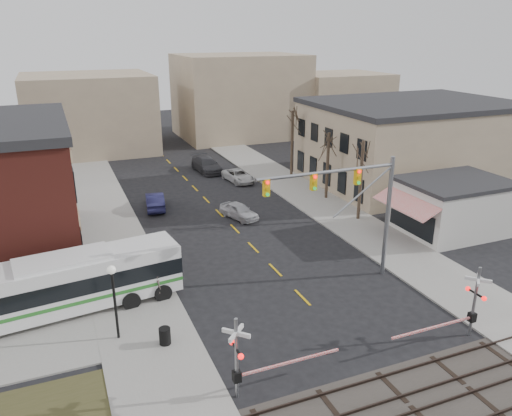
{
  "coord_description": "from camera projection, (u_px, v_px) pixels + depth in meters",
  "views": [
    {
      "loc": [
        -12.75,
        -21.63,
        15.33
      ],
      "look_at": [
        -0.18,
        9.0,
        3.5
      ],
      "focal_mm": 35.0,
      "sensor_mm": 36.0,
      "label": 1
    }
  ],
  "objects": [
    {
      "name": "tan_building",
      "position": [
        411.0,
        142.0,
        52.41
      ],
      "size": [
        20.3,
        15.3,
        8.5
      ],
      "color": "gray",
      "rests_on": "ground"
    },
    {
      "name": "sidewalk_west",
      "position": [
        106.0,
        220.0,
        42.56
      ],
      "size": [
        5.0,
        60.0,
        0.12
      ],
      "primitive_type": "cube",
      "color": "gray",
      "rests_on": "ground"
    },
    {
      "name": "car_d",
      "position": [
        207.0,
        165.0,
        57.08
      ],
      "size": [
        2.65,
        5.72,
        1.62
      ],
      "primitive_type": "imported",
      "rotation": [
        0.0,
        0.0,
        0.07
      ],
      "color": "#39393D",
      "rests_on": "ground"
    },
    {
      "name": "car_b",
      "position": [
        155.0,
        201.0,
        45.17
      ],
      "size": [
        2.18,
        4.66,
        1.48
      ],
      "primitive_type": "imported",
      "rotation": [
        0.0,
        0.0,
        3.0
      ],
      "color": "#18183D",
      "rests_on": "ground"
    },
    {
      "name": "car_c",
      "position": [
        238.0,
        176.0,
        53.31
      ],
      "size": [
        2.7,
        4.82,
        1.27
      ],
      "primitive_type": "imported",
      "rotation": [
        0.0,
        0.0,
        0.13
      ],
      "color": "#BCBCBC",
      "rests_on": "ground"
    },
    {
      "name": "sidewalk_east",
      "position": [
        304.0,
        194.0,
        49.35
      ],
      "size": [
        5.0,
        60.0,
        0.12
      ],
      "primitive_type": "cube",
      "color": "gray",
      "rests_on": "ground"
    },
    {
      "name": "traffic_signal_mast",
      "position": [
        355.0,
        197.0,
        30.49
      ],
      "size": [
        9.26,
        0.3,
        8.0
      ],
      "color": "gray",
      "rests_on": "ground"
    },
    {
      "name": "ballast_strip",
      "position": [
        409.0,
        405.0,
        21.57
      ],
      "size": [
        160.0,
        5.0,
        0.06
      ],
      "primitive_type": "cube",
      "color": "#332D28",
      "rests_on": "ground"
    },
    {
      "name": "tree_east_b",
      "position": [
        327.0,
        166.0,
        47.0
      ],
      "size": [
        0.28,
        0.28,
        6.3
      ],
      "color": "#382B21",
      "rests_on": "sidewalk_east"
    },
    {
      "name": "car_a",
      "position": [
        239.0,
        211.0,
        42.87
      ],
      "size": [
        2.82,
        4.25,
        1.34
      ],
      "primitive_type": "imported",
      "rotation": [
        0.0,
        0.0,
        0.34
      ],
      "color": "#B8B8BD",
      "rests_on": "ground"
    },
    {
      "name": "transit_bus",
      "position": [
        66.0,
        284.0,
        28.08
      ],
      "size": [
        13.09,
        4.35,
        3.31
      ],
      "color": "silver",
      "rests_on": "ground"
    },
    {
      "name": "rr_crossing_west",
      "position": [
        246.0,
        357.0,
        21.59
      ],
      "size": [
        5.6,
        1.36,
        4.0
      ],
      "color": "gray",
      "rests_on": "ground"
    },
    {
      "name": "awning_shop",
      "position": [
        453.0,
        206.0,
        39.63
      ],
      "size": [
        9.74,
        6.2,
        4.3
      ],
      "color": "beige",
      "rests_on": "ground"
    },
    {
      "name": "ground",
      "position": [
        319.0,
        314.0,
        28.55
      ],
      "size": [
        160.0,
        160.0,
        0.0
      ],
      "primitive_type": "plane",
      "color": "black",
      "rests_on": "ground"
    },
    {
      "name": "pedestrian_far",
      "position": [
        97.0,
        272.0,
        31.38
      ],
      "size": [
        0.93,
        1.02,
        1.7
      ],
      "primitive_type": "imported",
      "rotation": [
        0.0,
        0.0,
        1.15
      ],
      "color": "#394364",
      "rests_on": "sidewalk_west"
    },
    {
      "name": "rr_crossing_east",
      "position": [
        468.0,
        304.0,
        25.77
      ],
      "size": [
        5.6,
        1.36,
        4.0
      ],
      "color": "gray",
      "rests_on": "ground"
    },
    {
      "name": "tree_east_c",
      "position": [
        292.0,
        144.0,
        53.89
      ],
      "size": [
        0.28,
        0.28,
        7.2
      ],
      "color": "#382B21",
      "rests_on": "sidewalk_east"
    },
    {
      "name": "rail_tracks",
      "position": [
        409.0,
        403.0,
        21.54
      ],
      "size": [
        160.0,
        3.91,
        0.14
      ],
      "color": "#2D231E",
      "rests_on": "ground"
    },
    {
      "name": "trash_bin",
      "position": [
        165.0,
        336.0,
        25.51
      ],
      "size": [
        0.6,
        0.6,
        0.9
      ],
      "primitive_type": "cylinder",
      "color": "black",
      "rests_on": "sidewalk_west"
    },
    {
      "name": "pedestrian_near",
      "position": [
        159.0,
        287.0,
        29.6
      ],
      "size": [
        0.41,
        0.62,
        1.68
      ],
      "primitive_type": "imported",
      "rotation": [
        0.0,
        0.0,
        1.56
      ],
      "color": "#564944",
      "rests_on": "sidewalk_west"
    },
    {
      "name": "street_lamp",
      "position": [
        113.0,
        287.0,
        25.15
      ],
      "size": [
        0.44,
        0.44,
        4.16
      ],
      "color": "black",
      "rests_on": "sidewalk_west"
    },
    {
      "name": "tree_east_a",
      "position": [
        361.0,
        181.0,
        41.59
      ],
      "size": [
        0.28,
        0.28,
        6.75
      ],
      "color": "#382B21",
      "rests_on": "sidewalk_east"
    }
  ]
}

